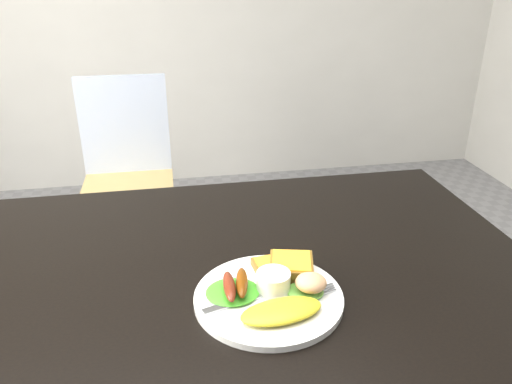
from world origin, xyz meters
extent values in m
cube|color=black|center=(0.00, 0.00, 0.73)|extent=(1.20, 0.80, 0.04)
cube|color=tan|center=(-0.27, 1.08, 0.45)|extent=(0.36, 0.36, 0.04)
imported|color=#2F4088|center=(-0.30, 0.68, 0.72)|extent=(0.58, 0.45, 1.44)
cylinder|color=white|center=(0.05, -0.11, 0.76)|extent=(0.26, 0.26, 0.01)
ellipsoid|color=#2B8E19|center=(-0.01, -0.10, 0.77)|extent=(0.09, 0.09, 0.01)
ellipsoid|color=#4C9F32|center=(0.12, -0.12, 0.77)|extent=(0.08, 0.07, 0.01)
ellipsoid|color=gold|center=(0.06, -0.17, 0.77)|extent=(0.15, 0.08, 0.02)
ellipsoid|color=brown|center=(-0.01, -0.11, 0.78)|extent=(0.02, 0.09, 0.02)
ellipsoid|color=#6A3001|center=(0.01, -0.10, 0.78)|extent=(0.03, 0.09, 0.02)
cylinder|color=white|center=(0.06, -0.10, 0.78)|extent=(0.08, 0.08, 0.03)
cube|color=#945A26|center=(0.09, -0.05, 0.77)|extent=(0.09, 0.09, 0.01)
cube|color=olive|center=(0.11, -0.06, 0.78)|extent=(0.09, 0.09, 0.01)
ellipsoid|color=beige|center=(0.12, -0.12, 0.79)|extent=(0.06, 0.06, 0.03)
cube|color=#ADAFB7|center=(0.02, -0.12, 0.76)|extent=(0.17, 0.06, 0.00)
camera|label=1|loc=(-0.09, -0.80, 1.28)|focal=35.00mm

